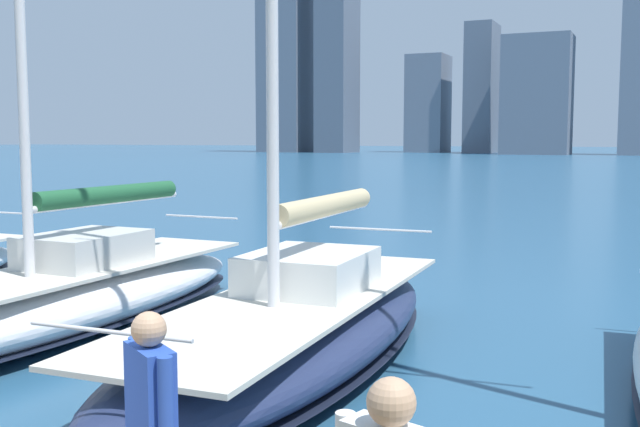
% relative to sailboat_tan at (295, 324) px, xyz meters
% --- Properties ---
extents(sailboat_tan, '(3.05, 8.99, 12.43)m').
position_rel_sailboat_tan_xyz_m(sailboat_tan, '(0.00, 0.00, 0.00)').
color(sailboat_tan, navy).
rests_on(sailboat_tan, ground).
extents(sailboat_forest, '(2.49, 9.27, 11.78)m').
position_rel_sailboat_tan_xyz_m(sailboat_forest, '(4.42, -0.22, 0.01)').
color(sailboat_forest, white).
rests_on(sailboat_forest, ground).
extents(person_blue_shirt, '(0.51, 0.38, 1.59)m').
position_rel_sailboat_tan_xyz_m(person_blue_shirt, '(-1.82, 5.68, 0.93)').
color(person_blue_shirt, gray).
rests_on(person_blue_shirt, dock_pier).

